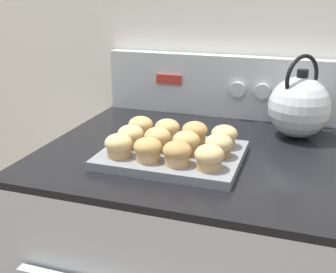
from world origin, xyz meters
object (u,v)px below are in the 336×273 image
at_px(muffin_r0_c3, 209,157).
at_px(muffin_r2_c3, 224,136).
at_px(muffin_r0_c2, 177,153).
at_px(tea_kettle, 299,106).
at_px(muffin_r2_c1, 167,130).
at_px(muffin_r1_c3, 219,146).
at_px(muffin_pan, 172,155).
at_px(muffin_r1_c2, 187,143).
at_px(muffin_r0_c0, 119,145).
at_px(muffin_r1_c0, 131,136).
at_px(muffin_r2_c0, 141,127).
at_px(muffin_r1_c1, 158,139).
at_px(muffin_r2_c2, 196,132).
at_px(muffin_r0_c1, 148,149).

bearing_deg(muffin_r0_c3, muffin_r2_c3, 88.50).
relative_size(muffin_r0_c2, tea_kettle, 0.28).
height_order(muffin_r0_c3, muffin_r2_c1, same).
relative_size(muffin_r0_c2, muffin_r1_c3, 1.00).
distance_m(muffin_pan, muffin_r1_c2, 0.05).
relative_size(muffin_r0_c0, muffin_r1_c3, 1.00).
relative_size(muffin_r1_c0, tea_kettle, 0.28).
xyz_separation_m(muffin_r1_c3, muffin_r2_c0, (-0.23, 0.07, 0.00)).
xyz_separation_m(muffin_r0_c2, muffin_r2_c0, (-0.15, 0.15, 0.00)).
bearing_deg(muffin_r2_c0, muffin_r1_c1, -44.62).
bearing_deg(muffin_r1_c2, muffin_r2_c2, 88.66).
height_order(muffin_r1_c3, muffin_r2_c0, same).
distance_m(muffin_r1_c2, muffin_r2_c0, 0.17).
distance_m(muffin_r1_c3, muffin_r2_c0, 0.24).
bearing_deg(muffin_r1_c2, muffin_r2_c1, 134.89).
bearing_deg(muffin_r0_c2, muffin_r2_c1, 116.14).
bearing_deg(muffin_r0_c0, muffin_r1_c3, 18.26).
height_order(muffin_r0_c2, muffin_r1_c2, same).
bearing_deg(muffin_r1_c0, muffin_r0_c0, -90.23).
bearing_deg(muffin_r0_c0, muffin_r1_c1, 46.17).
relative_size(muffin_r2_c2, tea_kettle, 0.28).
distance_m(muffin_r0_c2, muffin_r1_c0, 0.16).
bearing_deg(muffin_r1_c0, muffin_r2_c1, 47.23).
xyz_separation_m(muffin_r0_c1, tea_kettle, (0.32, 0.35, 0.04)).
distance_m(muffin_r1_c0, muffin_r1_c3, 0.23).
distance_m(muffin_pan, muffin_r1_c3, 0.12).
distance_m(muffin_r0_c2, muffin_r2_c3, 0.17).
xyz_separation_m(muffin_r1_c2, muffin_r2_c3, (0.08, 0.08, 0.00)).
bearing_deg(tea_kettle, muffin_r0_c0, -138.64).
height_order(muffin_r0_c1, muffin_r1_c1, same).
bearing_deg(muffin_r1_c1, muffin_r0_c3, -27.38).
distance_m(muffin_r0_c2, muffin_r2_c1, 0.17).
xyz_separation_m(muffin_r0_c0, muffin_r2_c3, (0.23, 0.15, 0.00)).
distance_m(muffin_r1_c1, muffin_r2_c2, 0.11).
height_order(muffin_r0_c1, muffin_r1_c2, same).
bearing_deg(muffin_r2_c2, muffin_pan, -117.38).
bearing_deg(muffin_r0_c3, muffin_r1_c2, 134.37).
xyz_separation_m(muffin_r0_c1, muffin_r1_c0, (-0.08, 0.07, 0.00)).
height_order(muffin_r1_c1, muffin_r2_c0, same).
distance_m(muffin_r2_c2, tea_kettle, 0.32).
height_order(muffin_r1_c1, muffin_r1_c2, same).
bearing_deg(muffin_r2_c0, muffin_r1_c2, -27.08).
height_order(muffin_r0_c1, tea_kettle, tea_kettle).
distance_m(muffin_r0_c1, muffin_r1_c1, 0.08).
bearing_deg(muffin_r0_c1, muffin_r1_c0, 135.67).
xyz_separation_m(muffin_r0_c0, muffin_r1_c2, (0.15, 0.07, 0.00)).
relative_size(muffin_r1_c2, muffin_r2_c1, 1.00).
bearing_deg(muffin_r0_c3, muffin_r1_c0, 161.44).
xyz_separation_m(muffin_r0_c1, muffin_r2_c0, (-0.08, 0.15, 0.00)).
relative_size(muffin_r1_c3, muffin_r2_c1, 1.00).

